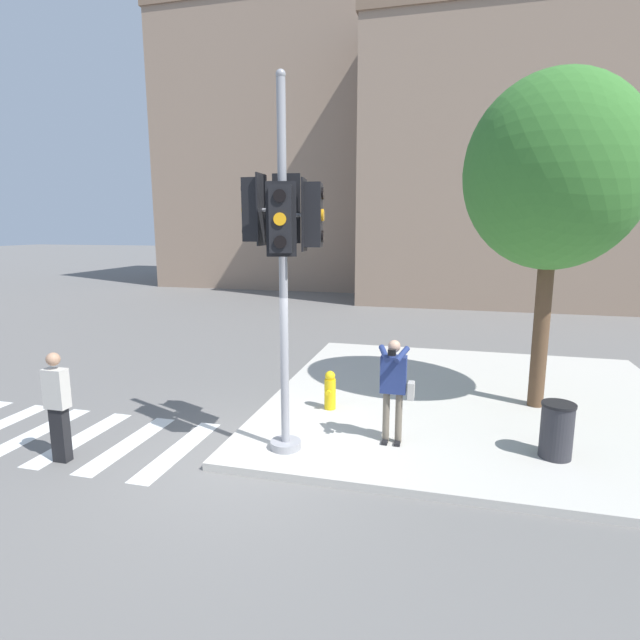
{
  "coord_description": "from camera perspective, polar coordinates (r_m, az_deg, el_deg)",
  "views": [
    {
      "loc": [
        2.87,
        -6.65,
        3.53
      ],
      "look_at": [
        0.96,
        0.75,
        2.1
      ],
      "focal_mm": 28.0,
      "sensor_mm": 36.0,
      "label": 1
    }
  ],
  "objects": [
    {
      "name": "fire_hydrant",
      "position": [
        9.52,
        1.16,
        -8.03
      ],
      "size": [
        0.22,
        0.28,
        0.74
      ],
      "color": "yellow",
      "rests_on": "sidewalk_corner"
    },
    {
      "name": "trash_bin",
      "position": [
        8.39,
        25.44,
        -11.31
      ],
      "size": [
        0.49,
        0.49,
        0.85
      ],
      "color": "#2D2D33",
      "rests_on": "sidewalk_corner"
    },
    {
      "name": "sidewalk_corner",
      "position": [
        10.74,
        17.24,
        -8.74
      ],
      "size": [
        8.0,
        8.0,
        0.12
      ],
      "color": "#BCB7AD",
      "rests_on": "ground_plane"
    },
    {
      "name": "building_right",
      "position": [
        29.1,
        22.82,
        15.7
      ],
      "size": [
        15.98,
        13.41,
        13.04
      ],
      "color": "gray",
      "rests_on": "ground_plane"
    },
    {
      "name": "street_tree",
      "position": [
        10.15,
        25.18,
        14.91
      ],
      "size": [
        3.15,
        3.15,
        6.1
      ],
      "color": "brown",
      "rests_on": "sidewalk_corner"
    },
    {
      "name": "person_photographer",
      "position": [
        7.98,
        8.48,
        -7.08
      ],
      "size": [
        0.58,
        0.54,
        1.68
      ],
      "color": "black",
      "rests_on": "sidewalk_corner"
    },
    {
      "name": "traffic_signal_pole",
      "position": [
        7.33,
        -4.17,
        9.09
      ],
      "size": [
        1.2,
        1.2,
        5.53
      ],
      "color": "#939399",
      "rests_on": "sidewalk_corner"
    },
    {
      "name": "ground_plane",
      "position": [
        8.06,
        -8.28,
        -15.51
      ],
      "size": [
        160.0,
        160.0,
        0.0
      ],
      "primitive_type": "plane",
      "color": "slate"
    },
    {
      "name": "building_left",
      "position": [
        32.63,
        -0.36,
        18.64
      ],
      "size": [
        17.54,
        9.71,
        16.19
      ],
      "color": "gray",
      "rests_on": "ground_plane"
    },
    {
      "name": "pedestrian_distant",
      "position": [
        8.55,
        -27.79,
        -8.52
      ],
      "size": [
        0.34,
        0.2,
        1.71
      ],
      "color": "black",
      "rests_on": "ground_plane"
    }
  ]
}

